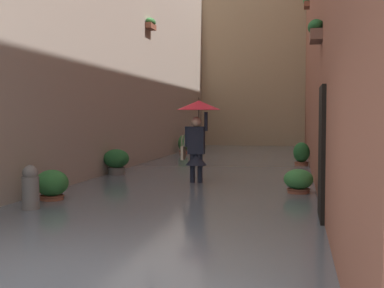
# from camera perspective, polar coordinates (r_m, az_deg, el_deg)

# --- Properties ---
(ground_plane) EXTENTS (60.00, 60.00, 0.00)m
(ground_plane) POSITION_cam_1_polar(r_m,az_deg,el_deg) (16.29, 3.17, -3.10)
(ground_plane) COLOR gray
(flood_water) EXTENTS (6.18, 28.96, 0.19)m
(flood_water) POSITION_cam_1_polar(r_m,az_deg,el_deg) (16.28, 3.17, -2.77)
(flood_water) COLOR slate
(flood_water) RESTS_ON ground_plane
(building_facade_far) EXTENTS (8.98, 1.80, 8.16)m
(building_facade_far) POSITION_cam_1_polar(r_m,az_deg,el_deg) (28.60, 6.74, 7.72)
(building_facade_far) COLOR tan
(building_facade_far) RESTS_ON ground_plane
(person_wading) EXTENTS (1.04, 1.04, 2.18)m
(person_wading) POSITION_cam_1_polar(r_m,az_deg,el_deg) (12.27, 0.60, 2.07)
(person_wading) COLOR #2D2319
(person_wading) RESTS_ON ground_plane
(potted_plant_mid_left) EXTENTS (0.60, 0.60, 0.67)m
(potted_plant_mid_left) POSITION_cam_1_polar(r_m,az_deg,el_deg) (10.90, 11.45, -4.22)
(potted_plant_mid_left) COLOR brown
(potted_plant_mid_left) RESTS_ON ground_plane
(potted_plant_mid_right) EXTENTS (0.68, 0.68, 0.87)m
(potted_plant_mid_right) POSITION_cam_1_polar(r_m,az_deg,el_deg) (14.10, -8.19, -1.98)
(potted_plant_mid_right) COLOR #66605B
(potted_plant_mid_right) RESTS_ON ground_plane
(potted_plant_near_left) EXTENTS (0.51, 0.51, 0.92)m
(potted_plant_near_left) POSITION_cam_1_polar(r_m,az_deg,el_deg) (16.92, 11.76, -1.27)
(potted_plant_near_left) COLOR #9E563D
(potted_plant_near_left) RESTS_ON ground_plane
(potted_plant_far_right) EXTENTS (0.44, 0.44, 0.96)m
(potted_plant_far_right) POSITION_cam_1_polar(r_m,az_deg,el_deg) (21.83, -0.95, -0.15)
(potted_plant_far_right) COLOR #9E563D
(potted_plant_far_right) RESTS_ON ground_plane
(potted_plant_near_right) EXTENTS (0.62, 0.62, 0.75)m
(potted_plant_near_right) POSITION_cam_1_polar(r_m,az_deg,el_deg) (10.15, -14.93, -4.54)
(potted_plant_near_right) COLOR #9E563D
(potted_plant_near_right) RESTS_ON ground_plane
(mooring_bollard) EXTENTS (0.29, 0.29, 0.93)m
(mooring_bollard) POSITION_cam_1_polar(r_m,az_deg,el_deg) (9.24, -17.07, -5.07)
(mooring_bollard) COLOR slate
(mooring_bollard) RESTS_ON ground_plane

